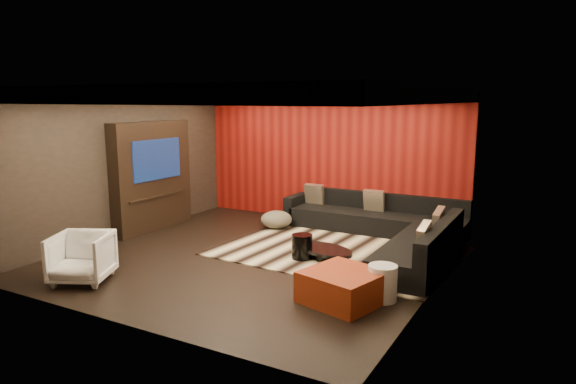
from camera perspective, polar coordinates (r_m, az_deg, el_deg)
The scene contains 26 objects.
floor at distance 8.80m, azimuth -3.63°, elevation -7.25°, with size 6.00×6.00×0.02m, color black.
ceiling at distance 8.39m, azimuth -3.85°, elevation 11.43°, with size 6.00×6.00×0.02m, color silver.
wall_back at distance 11.12m, azimuth 4.65°, elevation 3.87°, with size 6.00×0.02×2.80m, color black.
wall_left at distance 10.40m, azimuth -17.88°, elevation 2.95°, with size 0.02×6.00×2.80m, color black.
wall_right at distance 7.33m, azimuth 16.52°, elevation 0.12°, with size 0.02×6.00×2.80m, color black.
red_feature_wall at distance 11.08m, azimuth 4.56°, elevation 3.85°, with size 5.98×0.05×2.78m, color #6B0C0A.
soffit_back at distance 10.76m, azimuth 4.06°, elevation 10.54°, with size 6.00×0.60×0.22m, color silver.
soffit_front at distance 6.28m, azimuth -17.44°, elevation 10.27°, with size 6.00×0.60×0.22m, color silver.
soffit_left at distance 10.10m, azimuth -17.06°, elevation 10.14°, with size 0.60×4.80×0.22m, color silver.
soffit_right at distance 7.30m, azimuth 14.63°, elevation 10.35°, with size 0.60×4.80×0.22m, color silver.
cove_back at distance 10.46m, azimuth 3.26°, elevation 10.07°, with size 4.80×0.08×0.04m, color #FFD899.
cove_front at distance 6.53m, azimuth -15.22°, elevation 9.57°, with size 4.80×0.08×0.04m, color #FFD899.
cove_left at distance 9.86m, azimuth -15.63°, elevation 9.69°, with size 0.08×4.80×0.04m, color #FFD899.
cove_right at distance 7.39m, azimuth 12.01°, elevation 9.76°, with size 0.08×4.80×0.04m, color #FFD899.
tv_surround at distance 10.75m, azimuth -14.89°, elevation 1.71°, with size 0.30×2.00×2.20m, color black.
tv_screen at distance 10.59m, azimuth -14.35°, elevation 3.53°, with size 0.04×1.30×0.80m, color black.
tv_shelf at distance 10.70m, azimuth -14.17°, elevation -0.46°, with size 0.04×1.60×0.04m, color black.
rug at distance 9.14m, azimuth 5.63°, elevation -6.48°, with size 4.00×3.00×0.02m, color beige.
coffee_table at distance 8.61m, azimuth 4.16°, elevation -6.83°, with size 1.07×1.07×0.18m, color black.
drum_stool at distance 8.58m, azimuth 1.58°, elevation -6.08°, with size 0.35×0.35×0.41m, color black.
striped_pouf at distance 10.57m, azimuth -1.30°, elevation -3.06°, with size 0.64×0.64×0.35m, color #B8B08E.
white_side_table at distance 7.01m, azimuth 10.45°, elevation -9.90°, with size 0.39×0.39×0.48m, color white.
orange_ottoman at distance 6.91m, azimuth 6.18°, elevation -10.40°, with size 0.94×0.94×0.42m, color maroon.
armchair at distance 8.12m, azimuth -21.95°, elevation -6.78°, with size 0.77×0.80×0.73m, color white.
sectional_sofa at distance 9.66m, azimuth 11.17°, elevation -4.16°, with size 3.65×3.50×0.75m.
throw_pillows at distance 9.54m, azimuth 10.33°, elevation -2.09°, with size 3.25×2.80×0.50m.
Camera 1 is at (4.52, -7.07, 2.65)m, focal length 32.00 mm.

